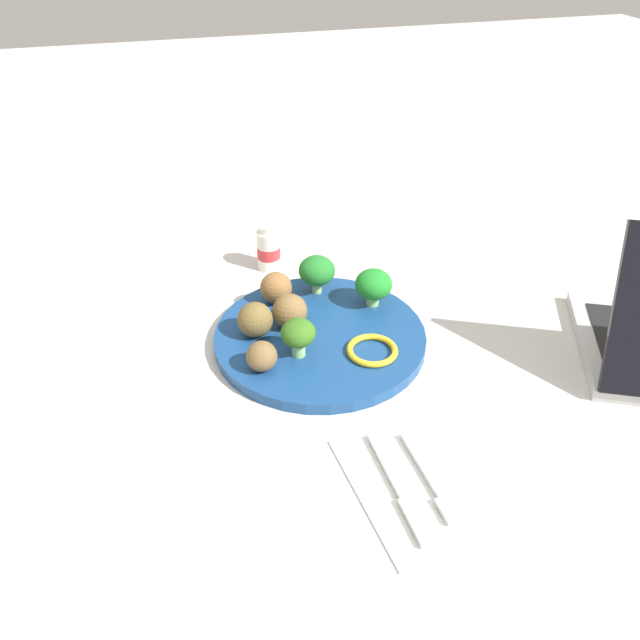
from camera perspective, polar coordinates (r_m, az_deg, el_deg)
ground_plane at (r=0.83m, az=0.00°, el=-2.02°), size 4.00×4.00×0.00m
plate at (r=0.83m, az=0.00°, el=-1.58°), size 0.28×0.28×0.02m
broccoli_floret_mid_left at (r=0.88m, az=-0.29°, el=4.51°), size 0.05×0.05×0.06m
broccoli_floret_far_rim at (r=0.77m, az=-2.01°, el=-1.29°), size 0.04×0.04×0.05m
broccoli_floret_near_rim at (r=0.86m, az=4.93°, el=3.23°), size 0.05×0.05×0.05m
meatball_front_right at (r=0.76m, az=-5.36°, el=-3.32°), size 0.04×0.04×0.04m
meatball_back_right at (r=0.81m, az=-5.96°, el=0.04°), size 0.05×0.05×0.05m
meatball_mid_left at (r=0.82m, az=-2.78°, el=0.82°), size 0.05×0.05×0.05m
meatball_back_left at (r=0.87m, az=-4.05°, el=2.97°), size 0.04×0.04×0.04m
pepper_ring_far_rim at (r=0.79m, az=4.81°, el=-2.77°), size 0.09×0.09×0.01m
napkin at (r=0.66m, az=8.62°, el=-14.55°), size 0.18×0.14×0.01m
fork at (r=0.66m, az=10.36°, el=-14.26°), size 0.12×0.02×0.01m
knife at (r=0.65m, az=7.48°, el=-15.21°), size 0.15×0.02×0.01m
yogurt_bottle at (r=0.98m, az=-4.73°, el=6.48°), size 0.04×0.04×0.07m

